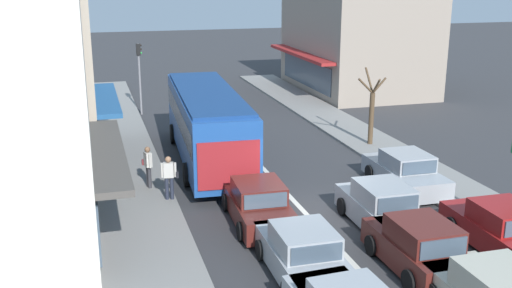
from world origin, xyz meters
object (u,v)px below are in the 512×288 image
object	(u,v)px
traffic_light_downstreet	(139,67)
parked_sedan_kerb_front	(502,230)
city_bus	(207,121)
hatchback_adjacent_lane_trail	(418,247)
sedan_adjacent_lane_lead	(303,255)
sedan_behind_bus_mid	(258,204)
pedestrian_browsing_midblock	(169,175)
pedestrian_with_handbag_near	(148,164)
parked_sedan_kerb_second	(405,172)
street_tree_right	(371,112)
hatchback_queue_far_back	(380,206)

from	to	relation	value
traffic_light_downstreet	parked_sedan_kerb_front	bearing A→B (deg)	-67.72
city_bus	parked_sedan_kerb_front	world-z (taller)	city_bus
hatchback_adjacent_lane_trail	sedan_adjacent_lane_lead	xyz separation A→B (m)	(-3.24, 0.51, -0.05)
sedan_adjacent_lane_lead	sedan_behind_bus_mid	distance (m)	3.92
parked_sedan_kerb_front	traffic_light_downstreet	size ratio (longest dim) A/B	1.01
pedestrian_browsing_midblock	sedan_adjacent_lane_lead	bearing A→B (deg)	-67.31
hatchback_adjacent_lane_trail	sedan_adjacent_lane_lead	world-z (taller)	hatchback_adjacent_lane_trail
pedestrian_with_handbag_near	sedan_behind_bus_mid	bearing A→B (deg)	-52.41
pedestrian_with_handbag_near	pedestrian_browsing_midblock	xyz separation A→B (m)	(0.61, -1.50, 0.00)
hatchback_adjacent_lane_trail	sedan_behind_bus_mid	xyz separation A→B (m)	(-3.40, 4.43, -0.05)
sedan_behind_bus_mid	parked_sedan_kerb_front	world-z (taller)	same
city_bus	parked_sedan_kerb_second	world-z (taller)	city_bus
traffic_light_downstreet	parked_sedan_kerb_second	bearing A→B (deg)	-61.15
sedan_adjacent_lane_lead	parked_sedan_kerb_front	xyz separation A→B (m)	(6.36, -0.07, 0.00)
sedan_adjacent_lane_lead	traffic_light_downstreet	size ratio (longest dim) A/B	1.01
sedan_adjacent_lane_lead	pedestrian_browsing_midblock	bearing A→B (deg)	112.69
street_tree_right	sedan_adjacent_lane_lead	bearing A→B (deg)	-123.95
parked_sedan_kerb_second	street_tree_right	bearing A→B (deg)	76.63
hatchback_adjacent_lane_trail	sedan_adjacent_lane_lead	bearing A→B (deg)	171.11
parked_sedan_kerb_front	city_bus	bearing A→B (deg)	121.46
hatchback_adjacent_lane_trail	sedan_adjacent_lane_lead	size ratio (longest dim) A/B	0.88
hatchback_adjacent_lane_trail	pedestrian_with_handbag_near	world-z (taller)	pedestrian_with_handbag_near
sedan_adjacent_lane_lead	street_tree_right	bearing A→B (deg)	56.05
hatchback_adjacent_lane_trail	traffic_light_downstreet	size ratio (longest dim) A/B	0.88
hatchback_queue_far_back	parked_sedan_kerb_front	xyz separation A→B (m)	(2.72, -2.62, -0.05)
sedan_adjacent_lane_lead	hatchback_queue_far_back	world-z (taller)	hatchback_queue_far_back
city_bus	traffic_light_downstreet	xyz separation A→B (m)	(-1.94, 10.21, 0.97)
sedan_adjacent_lane_lead	street_tree_right	size ratio (longest dim) A/B	1.13
sedan_adjacent_lane_lead	pedestrian_with_handbag_near	size ratio (longest dim) A/B	2.59
hatchback_adjacent_lane_trail	pedestrian_browsing_midblock	size ratio (longest dim) A/B	2.27
hatchback_adjacent_lane_trail	parked_sedan_kerb_second	size ratio (longest dim) A/B	0.88
street_tree_right	pedestrian_with_handbag_near	bearing A→B (deg)	-163.35
parked_sedan_kerb_second	street_tree_right	xyz separation A→B (m)	(1.38, 5.80, 1.03)
pedestrian_browsing_midblock	sedan_behind_bus_mid	bearing A→B (deg)	-45.68
sedan_behind_bus_mid	city_bus	bearing A→B (deg)	92.17
hatchback_adjacent_lane_trail	pedestrian_browsing_midblock	xyz separation A→B (m)	(-5.99, 7.08, 0.36)
traffic_light_downstreet	street_tree_right	xyz separation A→B (m)	(10.01, -9.87, -1.16)
city_bus	sedan_adjacent_lane_lead	size ratio (longest dim) A/B	2.60
sedan_behind_bus_mid	parked_sedan_kerb_second	distance (m)	6.63
city_bus	hatchback_queue_far_back	size ratio (longest dim) A/B	2.94
city_bus	street_tree_right	bearing A→B (deg)	2.39
city_bus	sedan_adjacent_lane_lead	distance (m)	11.10
hatchback_queue_far_back	sedan_behind_bus_mid	bearing A→B (deg)	160.23
city_bus	pedestrian_browsing_midblock	xyz separation A→B (m)	(-2.32, -4.45, -0.81)
street_tree_right	pedestrian_with_handbag_near	size ratio (longest dim) A/B	2.29
parked_sedan_kerb_front	pedestrian_with_handbag_near	size ratio (longest dim) A/B	2.60
hatchback_queue_far_back	pedestrian_with_handbag_near	distance (m)	8.91
sedan_behind_bus_mid	parked_sedan_kerb_second	size ratio (longest dim) A/B	1.01
parked_sedan_kerb_second	traffic_light_downstreet	size ratio (longest dim) A/B	1.00
hatchback_adjacent_lane_trail	pedestrian_browsing_midblock	bearing A→B (deg)	130.25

